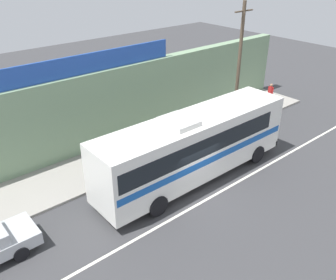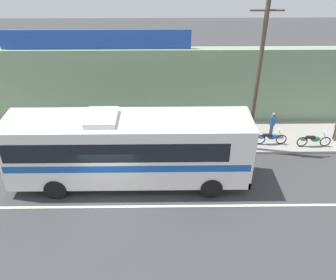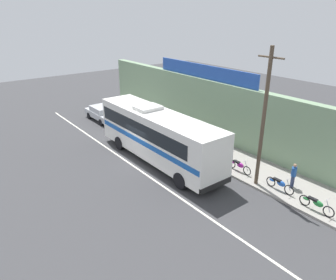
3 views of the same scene
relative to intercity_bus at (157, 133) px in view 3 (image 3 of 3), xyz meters
name	(u,v)px [view 3 (image 3 of 3)]	position (x,y,z in m)	size (l,w,h in m)	color
ground_plane	(139,160)	(-0.78, -1.06, -2.07)	(70.00, 70.00, 0.00)	#3A3A3D
sidewalk_slab	(193,142)	(-0.78, 4.14, -2.00)	(30.00, 3.60, 0.14)	gray
storefront_facade	(214,110)	(-0.78, 6.29, 0.33)	(30.00, 0.70, 4.80)	gray
storefront_billboard	(204,71)	(-2.15, 6.29, 3.28)	(11.00, 0.12, 1.10)	#234CAD
road_center_stripe	(130,163)	(-0.78, -1.86, -2.06)	(30.00, 0.14, 0.01)	silver
intercity_bus	(157,133)	(0.00, 0.00, 0.00)	(11.44, 2.65, 3.78)	white
parked_car	(102,113)	(-10.51, 0.95, -1.33)	(4.43, 1.85, 1.37)	#B7BABF
utility_pole	(264,118)	(6.52, 2.73, 2.29)	(1.60, 0.22, 8.16)	brown
motorcycle_orange	(316,204)	(10.25, 2.88, -1.50)	(1.95, 0.56, 0.94)	black
motorcycle_purple	(280,184)	(7.86, 3.15, -1.50)	(1.85, 0.56, 0.94)	black
motorcycle_black	(239,165)	(4.83, 3.11, -1.50)	(1.90, 0.56, 0.94)	black
pedestrian_far_left	(294,174)	(8.13, 4.04, -1.02)	(0.30, 0.48, 1.57)	navy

